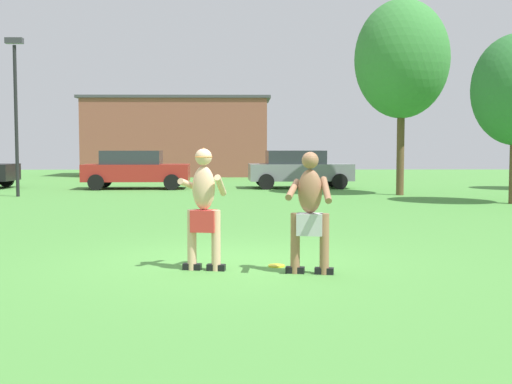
{
  "coord_description": "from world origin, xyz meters",
  "views": [
    {
      "loc": [
        0.2,
        -9.95,
        1.76
      ],
      "look_at": [
        0.34,
        -0.67,
        1.12
      ],
      "focal_mm": 46.57,
      "sensor_mm": 36.0,
      "label": 1
    }
  ],
  "objects_px": {
    "lamp_post": "(16,99)",
    "tree_behind_players": "(402,59)",
    "car_red_near_post": "(135,169)",
    "frisbee": "(277,266)",
    "player_with_cap": "(204,203)",
    "player_in_gray": "(310,210)",
    "car_gray_mid_lot": "(299,168)"
  },
  "relations": [
    {
      "from": "player_with_cap",
      "to": "tree_behind_players",
      "type": "relative_size",
      "value": 0.25
    },
    {
      "from": "frisbee",
      "to": "lamp_post",
      "type": "distance_m",
      "value": 16.43
    },
    {
      "from": "car_red_near_post",
      "to": "player_with_cap",
      "type": "bearing_deg",
      "value": -77.66
    },
    {
      "from": "lamp_post",
      "to": "frisbee",
      "type": "bearing_deg",
      "value": -58.36
    },
    {
      "from": "car_red_near_post",
      "to": "tree_behind_players",
      "type": "distance_m",
      "value": 11.49
    },
    {
      "from": "frisbee",
      "to": "player_with_cap",
      "type": "bearing_deg",
      "value": -166.12
    },
    {
      "from": "player_with_cap",
      "to": "frisbee",
      "type": "xyz_separation_m",
      "value": [
        1.04,
        0.26,
        -0.95
      ]
    },
    {
      "from": "frisbee",
      "to": "car_red_near_post",
      "type": "height_order",
      "value": "car_red_near_post"
    },
    {
      "from": "player_in_gray",
      "to": "lamp_post",
      "type": "bearing_deg",
      "value": 121.89
    },
    {
      "from": "car_gray_mid_lot",
      "to": "player_with_cap",
      "type": "bearing_deg",
      "value": -98.72
    },
    {
      "from": "car_red_near_post",
      "to": "car_gray_mid_lot",
      "type": "relative_size",
      "value": 0.99
    },
    {
      "from": "player_with_cap",
      "to": "frisbee",
      "type": "height_order",
      "value": "player_with_cap"
    },
    {
      "from": "player_in_gray",
      "to": "frisbee",
      "type": "distance_m",
      "value": 1.12
    },
    {
      "from": "player_with_cap",
      "to": "lamp_post",
      "type": "bearing_deg",
      "value": 117.92
    },
    {
      "from": "player_with_cap",
      "to": "car_red_near_post",
      "type": "xyz_separation_m",
      "value": [
        -3.96,
        18.09,
        -0.14
      ]
    },
    {
      "from": "frisbee",
      "to": "car_red_near_post",
      "type": "relative_size",
      "value": 0.06
    },
    {
      "from": "player_with_cap",
      "to": "lamp_post",
      "type": "distance_m",
      "value": 15.97
    },
    {
      "from": "player_in_gray",
      "to": "car_red_near_post",
      "type": "bearing_deg",
      "value": 106.46
    },
    {
      "from": "car_red_near_post",
      "to": "lamp_post",
      "type": "height_order",
      "value": "lamp_post"
    },
    {
      "from": "car_gray_mid_lot",
      "to": "lamp_post",
      "type": "height_order",
      "value": "lamp_post"
    },
    {
      "from": "car_red_near_post",
      "to": "tree_behind_players",
      "type": "xyz_separation_m",
      "value": [
        10.13,
        -3.63,
        4.02
      ]
    },
    {
      "from": "player_in_gray",
      "to": "car_red_near_post",
      "type": "xyz_separation_m",
      "value": [
        -5.43,
        18.39,
        -0.06
      ]
    },
    {
      "from": "car_gray_mid_lot",
      "to": "lamp_post",
      "type": "bearing_deg",
      "value": -155.99
    },
    {
      "from": "player_in_gray",
      "to": "frisbee",
      "type": "height_order",
      "value": "player_in_gray"
    },
    {
      "from": "frisbee",
      "to": "car_red_near_post",
      "type": "bearing_deg",
      "value": 105.67
    },
    {
      "from": "car_gray_mid_lot",
      "to": "tree_behind_players",
      "type": "height_order",
      "value": "tree_behind_players"
    },
    {
      "from": "lamp_post",
      "to": "tree_behind_players",
      "type": "bearing_deg",
      "value": 2.17
    },
    {
      "from": "player_in_gray",
      "to": "frisbee",
      "type": "bearing_deg",
      "value": 127.71
    },
    {
      "from": "frisbee",
      "to": "tree_behind_players",
      "type": "relative_size",
      "value": 0.03
    },
    {
      "from": "player_with_cap",
      "to": "tree_behind_players",
      "type": "xyz_separation_m",
      "value": [
        6.17,
        14.46,
        3.89
      ]
    },
    {
      "from": "car_gray_mid_lot",
      "to": "tree_behind_players",
      "type": "relative_size",
      "value": 0.63
    },
    {
      "from": "player_with_cap",
      "to": "lamp_post",
      "type": "height_order",
      "value": "lamp_post"
    }
  ]
}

